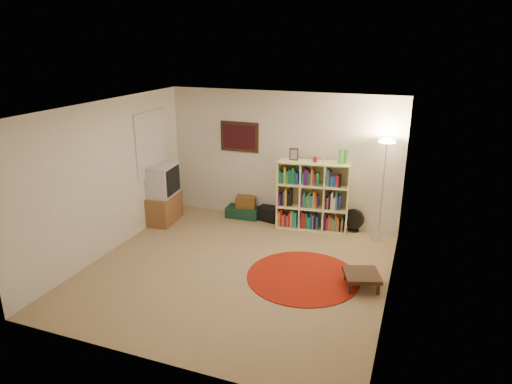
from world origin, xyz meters
TOP-DOWN VIEW (x-y plane):
  - room at (-0.05, 0.05)m, footprint 4.54×4.54m
  - bookshelf at (0.67, 1.99)m, footprint 1.34×0.53m
  - floor_lamp at (1.93, 1.96)m, footprint 0.45×0.45m
  - floor_fan at (1.45, 2.15)m, footprint 0.38×0.24m
  - tv_stand at (-2.14, 1.34)m, footprint 0.63×0.84m
  - suitcase at (-0.73, 2.13)m, footprint 0.68×0.46m
  - wicker_basket at (-0.68, 2.12)m, footprint 0.44×0.36m
  - duffel_bag at (-0.20, 2.14)m, footprint 0.46×0.41m
  - paper_towel at (0.20, 1.96)m, footprint 0.15×0.15m
  - red_rug at (1.02, 0.15)m, footprint 1.69×1.69m
  - side_table at (1.88, 0.16)m, footprint 0.63×0.63m

SIDE VIEW (x-z plane):
  - red_rug at x=1.02m, z-range 0.00..0.02m
  - suitcase at x=-0.73m, z-range 0.00..0.21m
  - paper_towel at x=0.20m, z-range 0.00..0.24m
  - duffel_bag at x=-0.20m, z-range 0.00..0.27m
  - side_table at x=1.88m, z-range 0.08..0.30m
  - floor_fan at x=1.45m, z-range 0.00..0.43m
  - wicker_basket at x=-0.68m, z-range 0.21..0.43m
  - tv_stand at x=-2.14m, z-range -0.02..1.13m
  - bookshelf at x=0.67m, z-range -0.15..1.41m
  - room at x=-0.05m, z-range -0.01..2.53m
  - floor_lamp at x=1.93m, z-range 0.61..2.44m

